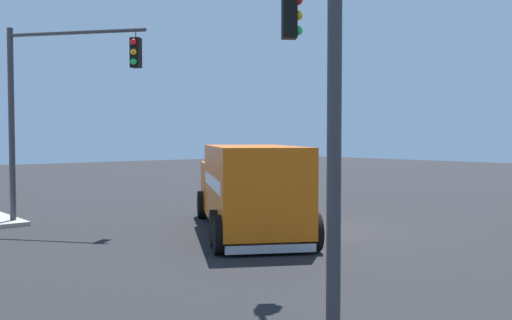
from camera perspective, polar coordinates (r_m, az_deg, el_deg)
ground_plane at (r=18.33m, az=5.53°, el=-7.00°), size 100.00×100.00×0.00m
delivery_truck at (r=17.54m, az=-0.75°, el=-2.71°), size 8.10×6.28×2.71m
traffic_light_primary at (r=20.00m, az=-20.00°, el=6.40°), size 4.04×3.10×6.50m
traffic_light_secondary at (r=9.17m, az=6.04°, el=10.28°), size 3.75×2.71×6.46m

